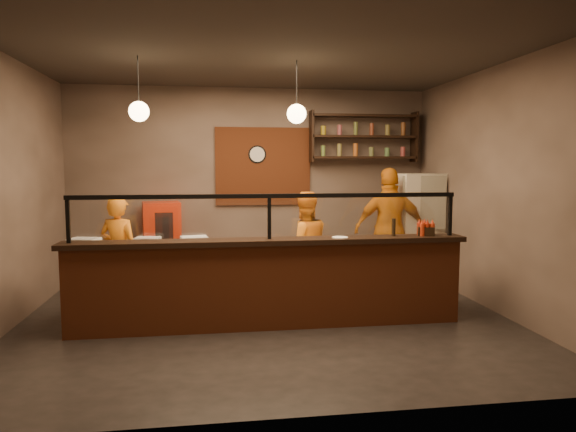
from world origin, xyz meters
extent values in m
plane|color=black|center=(0.00, 0.00, 0.00)|extent=(6.00, 6.00, 0.00)
plane|color=#342D28|center=(0.00, 0.00, 3.20)|extent=(6.00, 6.00, 0.00)
plane|color=#766156|center=(0.00, 2.50, 1.60)|extent=(6.00, 0.00, 6.00)
plane|color=#766156|center=(-3.00, 0.00, 1.60)|extent=(0.00, 5.00, 5.00)
plane|color=#766156|center=(3.00, 0.00, 1.60)|extent=(0.00, 5.00, 5.00)
plane|color=#766156|center=(0.00, -2.50, 1.60)|extent=(6.00, 0.00, 6.00)
cube|color=brown|center=(0.20, 2.47, 1.90)|extent=(1.60, 0.04, 1.30)
cube|color=brown|center=(0.00, -0.30, 0.50)|extent=(4.60, 0.25, 1.00)
cube|color=black|center=(0.00, -0.30, 1.03)|extent=(4.70, 0.37, 0.06)
cube|color=gray|center=(0.00, 0.20, 0.42)|extent=(4.60, 0.75, 0.85)
cube|color=beige|center=(0.00, 0.20, 0.88)|extent=(4.60, 0.75, 0.05)
cube|color=white|center=(0.00, -0.30, 1.31)|extent=(4.40, 0.02, 0.50)
cube|color=black|center=(0.00, -0.30, 1.56)|extent=(4.50, 0.05, 0.05)
cube|color=black|center=(-2.22, -0.30, 1.31)|extent=(0.04, 0.04, 0.50)
cube|color=black|center=(0.00, -0.30, 1.31)|extent=(0.04, 0.04, 0.50)
cube|color=black|center=(2.22, -0.30, 1.31)|extent=(0.04, 0.04, 0.50)
cube|color=black|center=(1.90, 2.32, 2.05)|extent=(1.80, 0.28, 0.04)
cube|color=black|center=(1.90, 2.32, 2.40)|extent=(1.80, 0.28, 0.04)
cube|color=black|center=(1.90, 2.32, 2.75)|extent=(1.80, 0.28, 0.04)
cube|color=black|center=(1.00, 2.32, 2.40)|extent=(0.04, 0.28, 0.85)
cube|color=black|center=(2.80, 2.32, 2.40)|extent=(0.04, 0.28, 0.85)
cylinder|color=black|center=(0.10, 2.46, 2.10)|extent=(0.30, 0.04, 0.30)
cylinder|color=black|center=(-1.50, 0.20, 2.90)|extent=(0.01, 0.01, 0.60)
sphere|color=#FFD68C|center=(-1.50, 0.20, 2.55)|extent=(0.24, 0.24, 0.24)
cylinder|color=black|center=(0.40, 0.20, 2.90)|extent=(0.01, 0.01, 0.60)
sphere|color=#FFD68C|center=(0.40, 0.20, 2.55)|extent=(0.24, 0.24, 0.24)
imported|color=orange|center=(-1.89, 0.84, 0.75)|extent=(0.65, 0.54, 1.51)
imported|color=orange|center=(0.62, 0.83, 0.78)|extent=(0.83, 0.69, 1.55)
imported|color=orange|center=(2.05, 1.35, 0.94)|extent=(1.13, 0.54, 1.88)
cube|color=#EDE4C8|center=(2.60, 1.72, 0.89)|extent=(0.84, 0.80, 1.78)
cube|color=#B8240C|center=(-1.46, 2.15, 0.67)|extent=(0.65, 0.61, 1.34)
cylinder|color=beige|center=(1.00, 0.17, 0.91)|extent=(0.69, 0.69, 0.01)
cube|color=silver|center=(-2.15, 0.07, 0.98)|extent=(0.38, 0.33, 0.16)
cube|color=silver|center=(-1.44, 0.19, 0.97)|extent=(0.31, 0.27, 0.14)
cube|color=white|center=(-0.88, 0.08, 0.98)|extent=(0.35, 0.30, 0.15)
cylinder|color=yellow|center=(-0.55, 0.34, 0.93)|extent=(0.37, 0.12, 0.06)
cube|color=black|center=(1.92, -0.28, 1.11)|extent=(0.23, 0.20, 0.11)
cylinder|color=black|center=(1.52, -0.27, 1.17)|extent=(0.05, 0.05, 0.21)
cylinder|color=white|center=(0.83, -0.35, 1.07)|extent=(0.24, 0.24, 0.01)
camera|label=1|loc=(-0.64, -6.18, 1.90)|focal=32.00mm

